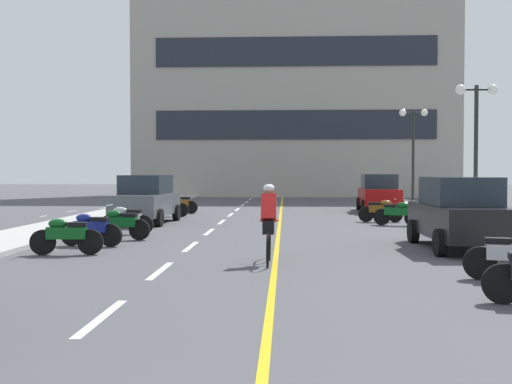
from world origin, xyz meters
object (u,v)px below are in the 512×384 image
Objects in this scene: motorcycle_7 at (398,213)px; motorcycle_10 at (180,203)px; motorcycle_5 at (120,224)px; motorcycle_8 at (381,210)px; motorcycle_4 at (91,228)px; parked_car_mid at (146,199)px; parked_car_far at (379,193)px; parked_car_near at (460,213)px; cyclist_rider at (269,222)px; motorcycle_6 at (126,219)px; motorcycle_3 at (66,235)px; motorcycle_9 at (169,206)px; street_lamp_far at (413,135)px; street_lamp_mid at (476,121)px.

motorcycle_7 is 0.98× the size of motorcycle_10.
motorcycle_5 is 10.74m from motorcycle_8.
motorcycle_4 is 12.87m from motorcycle_10.
parked_car_mid is 1.01× the size of parked_car_far.
parked_car_near is 2.39× the size of cyclist_rider.
parked_car_mid is 7.35m from motorcycle_4.
parked_car_mid is 2.59× the size of motorcycle_7.
motorcycle_4 and motorcycle_7 have the same top height.
parked_car_near is 0.99× the size of parked_car_mid.
parked_car_mid is 4.15m from motorcycle_6.
motorcycle_3 is 1.00× the size of motorcycle_8.
cyclist_rider is (4.61, -6.09, 0.41)m from motorcycle_6.
motorcycle_10 is (0.36, 5.53, -0.44)m from parked_car_mid.
motorcycle_9 is (-0.32, 9.30, 0.00)m from motorcycle_5.
street_lamp_far is 18.06m from motorcycle_6.
motorcycle_8 is 11.84m from cyclist_rider.
street_lamp_far is at bearing 53.32° from motorcycle_5.
parked_car_mid is 8.99m from motorcycle_8.
street_lamp_mid reaches higher than motorcycle_8.
motorcycle_3 is at bearing -120.75° from parked_car_far.
parked_car_far is 15.94m from motorcycle_5.
motorcycle_4 is (-11.71, -6.11, -3.23)m from street_lamp_mid.
street_lamp_far is 20.64m from motorcycle_4.
street_lamp_far is 17.22m from parked_car_near.
motorcycle_5 and motorcycle_10 have the same top height.
street_lamp_far is at bearing 82.60° from parked_car_near.
street_lamp_mid reaches higher than motorcycle_10.
street_lamp_mid is 4.87m from motorcycle_8.
motorcycle_9 is at bearing 108.82° from cyclist_rider.
parked_car_far reaches higher than motorcycle_8.
cyclist_rider is at bearing -105.66° from parked_car_far.
motorcycle_4 is 5.55m from cyclist_rider.
motorcycle_6 is 1.01× the size of motorcycle_10.
parked_car_far is 2.50× the size of motorcycle_8.
parked_car_mid is (-11.87, 1.23, -2.79)m from street_lamp_mid.
motorcycle_7 is (9.01, 3.50, 0.00)m from motorcycle_6.
motorcycle_8 is at bearing 94.86° from parked_car_near.
motorcycle_3 and motorcycle_4 have the same top height.
street_lamp_mid is 2.85× the size of motorcycle_8.
parked_car_mid reaches higher than motorcycle_3.
motorcycle_5 is at bearing -125.40° from parked_car_far.
street_lamp_far is 15.36m from parked_car_mid.
motorcycle_6 is 9.65m from motorcycle_10.
motorcycle_5 is 1.03× the size of motorcycle_7.
motorcycle_3 is 0.96× the size of cyclist_rider.
motorcycle_9 is at bearing 91.95° from motorcycle_5.
motorcycle_5 is 10.17m from motorcycle_7.
parked_car_far is at bearing 10.07° from motorcycle_10.
street_lamp_mid is at bearing 52.13° from cyclist_rider.
motorcycle_7 is 9.97m from motorcycle_9.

